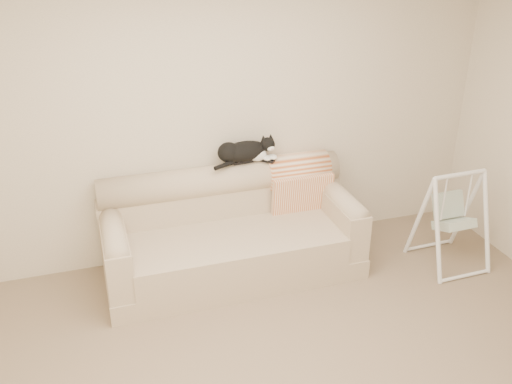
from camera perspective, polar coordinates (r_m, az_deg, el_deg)
room_shell at (r=3.11m, az=5.05°, el=0.46°), size 5.04×4.04×2.60m
sofa at (r=5.01m, az=-2.58°, el=-4.18°), size 2.20×0.93×0.90m
remote_a at (r=5.03m, az=-1.29°, el=3.04°), size 0.18×0.07×0.03m
remote_b at (r=5.07m, az=0.95°, el=3.21°), size 0.15×0.16×0.02m
tuxedo_cat at (r=4.99m, az=-1.15°, el=4.09°), size 0.60×0.28×0.24m
throw_blanket at (r=5.24m, az=4.14°, el=1.74°), size 0.57×0.38×0.58m
baby_swing at (r=5.34m, az=19.03°, el=-2.51°), size 0.56×0.60×0.90m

